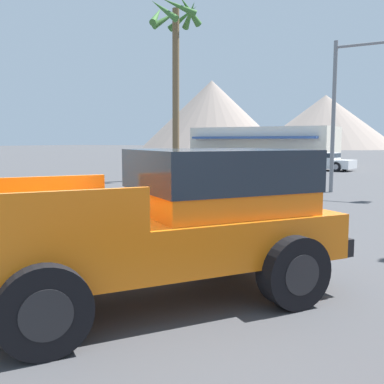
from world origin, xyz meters
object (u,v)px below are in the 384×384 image
at_px(parked_car_tan, 217,159).
at_px(parked_car_white, 323,161).
at_px(traffic_light_main, 373,85).
at_px(orange_pickup_truck, 179,214).
at_px(palm_tree_tall, 175,47).

bearing_deg(parked_car_tan, parked_car_white, 51.81).
bearing_deg(parked_car_tan, traffic_light_main, 4.54).
bearing_deg(traffic_light_main, parked_car_tan, 136.17).
height_order(parked_car_tan, traffic_light_main, traffic_light_main).
relative_size(orange_pickup_truck, traffic_light_main, 0.88).
xyz_separation_m(parked_car_tan, traffic_light_main, (13.43, -12.89, 3.55)).
height_order(orange_pickup_truck, parked_car_tan, orange_pickup_truck).
distance_m(parked_car_tan, traffic_light_main, 18.94).
bearing_deg(orange_pickup_truck, parked_car_tan, 150.65).
xyz_separation_m(parked_car_white, parked_car_tan, (-8.12, -0.49, -0.02)).
height_order(parked_car_white, traffic_light_main, traffic_light_main).
distance_m(orange_pickup_truck, parked_car_white, 27.31).
bearing_deg(orange_pickup_truck, palm_tree_tall, 156.97).
xyz_separation_m(orange_pickup_truck, traffic_light_main, (0.16, 13.44, 3.05)).
height_order(orange_pickup_truck, traffic_light_main, traffic_light_main).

